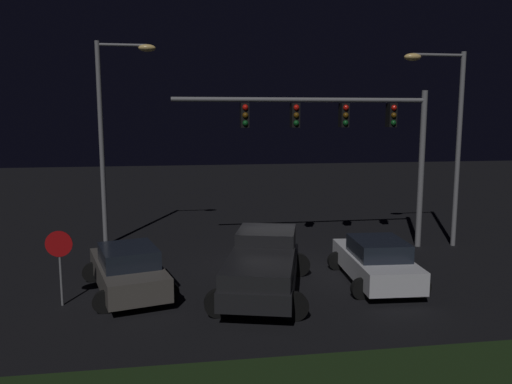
# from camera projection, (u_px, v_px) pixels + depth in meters

# --- Properties ---
(ground_plane) EXTENTS (80.00, 80.00, 0.00)m
(ground_plane) POSITION_uv_depth(u_px,v_px,m) (274.00, 272.00, 18.15)
(ground_plane) COLOR black
(pickup_truck) EXTENTS (3.81, 5.74, 1.80)m
(pickup_truck) POSITION_uv_depth(u_px,v_px,m) (264.00, 262.00, 15.86)
(pickup_truck) COLOR black
(pickup_truck) RESTS_ON ground_plane
(car_sedan) EXTENTS (3.19, 4.71, 1.51)m
(car_sedan) POSITION_uv_depth(u_px,v_px,m) (128.00, 269.00, 15.92)
(car_sedan) COLOR #514C47
(car_sedan) RESTS_ON ground_plane
(car_sedan_far) EXTENTS (2.65, 4.50, 1.51)m
(car_sedan_far) POSITION_uv_depth(u_px,v_px,m) (376.00, 261.00, 16.84)
(car_sedan_far) COLOR silver
(car_sedan_far) RESTS_ON ground_plane
(traffic_signal_gantry) EXTENTS (10.32, 0.56, 6.50)m
(traffic_signal_gantry) POSITION_uv_depth(u_px,v_px,m) (345.00, 127.00, 20.42)
(traffic_signal_gantry) COLOR slate
(traffic_signal_gantry) RESTS_ON ground_plane
(street_lamp_left) EXTENTS (2.43, 0.44, 8.48)m
(street_lamp_left) POSITION_uv_depth(u_px,v_px,m) (112.00, 120.00, 21.15)
(street_lamp_left) COLOR slate
(street_lamp_left) RESTS_ON ground_plane
(street_lamp_right) EXTENTS (2.65, 0.44, 8.05)m
(street_lamp_right) POSITION_uv_depth(u_px,v_px,m) (448.00, 126.00, 20.99)
(street_lamp_right) COLOR slate
(street_lamp_right) RESTS_ON ground_plane
(stop_sign) EXTENTS (0.76, 0.08, 2.23)m
(stop_sign) POSITION_uv_depth(u_px,v_px,m) (59.00, 254.00, 14.68)
(stop_sign) COLOR slate
(stop_sign) RESTS_ON ground_plane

